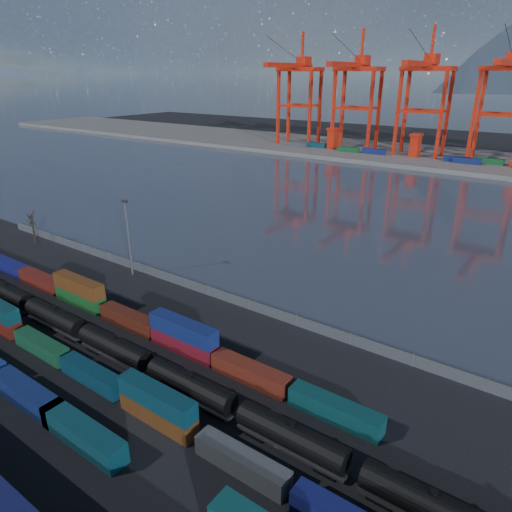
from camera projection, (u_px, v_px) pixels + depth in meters
The scene contains 12 objects.
ground at pixel (129, 389), 62.78m from camera, with size 700.00×700.00×0.00m, color black.
harbor_water at pixel (396, 213), 142.04m from camera, with size 700.00×700.00×0.00m, color #2F3644.
far_quay at pixel (472, 161), 220.92m from camera, with size 700.00×70.00×2.00m, color #514F4C.
container_row_mid at pixel (103, 379), 62.04m from camera, with size 140.68×2.36×5.03m.
container_row_north at pixel (136, 320), 76.74m from camera, with size 142.24×2.51×5.35m.
tanker_string at pixel (150, 366), 64.16m from camera, with size 122.62×3.03×4.34m.
waterfront_fence at pixel (250, 305), 83.54m from camera, with size 160.12×0.12×2.20m.
bare_tree at pixel (33, 227), 115.21m from camera, with size 2.24×2.26×8.69m.
yard_light_mast at pixel (128, 234), 95.14m from camera, with size 1.60×0.40×16.60m.
gantry_cranes at pixel (465, 80), 206.31m from camera, with size 198.63×45.37×61.44m.
quay_containers at pixel (441, 158), 215.03m from camera, with size 172.58×10.99×2.60m.
straddle_carriers at pixel (464, 149), 212.18m from camera, with size 140.00×7.00×11.10m.
Camera 1 is at (44.11, -31.67, 40.43)m, focal length 32.00 mm.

